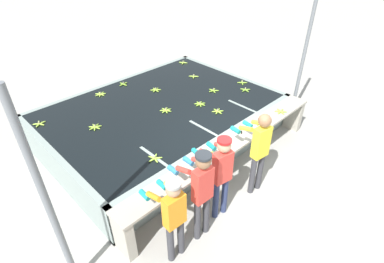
% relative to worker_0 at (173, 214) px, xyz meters
% --- Properties ---
extents(ground_plane, '(80.00, 80.00, 0.00)m').
position_rel_worker_0_xyz_m(ground_plane, '(2.02, 0.35, -0.95)').
color(ground_plane, '#A3A099').
rests_on(ground_plane, ground).
extents(wash_tank, '(5.31, 3.85, 0.85)m').
position_rel_worker_0_xyz_m(wash_tank, '(2.02, 2.71, -0.53)').
color(wash_tank, gray).
rests_on(wash_tank, ground).
extents(work_ledge, '(5.31, 0.45, 0.85)m').
position_rel_worker_0_xyz_m(work_ledge, '(2.02, 0.57, -0.32)').
color(work_ledge, '#A8A393').
rests_on(work_ledge, ground).
extents(worker_0, '(0.43, 0.72, 1.58)m').
position_rel_worker_0_xyz_m(worker_0, '(0.00, 0.00, 0.00)').
color(worker_0, '#38383D').
rests_on(worker_0, ground).
extents(worker_1, '(0.42, 0.73, 1.74)m').
position_rel_worker_0_xyz_m(worker_1, '(0.57, -0.01, 0.12)').
color(worker_1, '#38383D').
rests_on(worker_1, ground).
extents(worker_2, '(0.48, 0.74, 1.68)m').
position_rel_worker_0_xyz_m(worker_2, '(1.12, 0.07, 0.07)').
color(worker_2, navy).
rests_on(worker_2, ground).
extents(worker_3, '(0.47, 0.74, 1.75)m').
position_rel_worker_0_xyz_m(worker_3, '(2.07, -0.02, 0.11)').
color(worker_3, '#38383D').
rests_on(worker_3, ground).
extents(banana_bunch_floating_0, '(0.28, 0.28, 0.08)m').
position_rel_worker_0_xyz_m(banana_bunch_floating_0, '(2.02, 4.26, -0.08)').
color(banana_bunch_floating_0, '#7FAD33').
rests_on(banana_bunch_floating_0, wash_tank).
extents(banana_bunch_floating_1, '(0.24, 0.24, 0.08)m').
position_rel_worker_0_xyz_m(banana_bunch_floating_1, '(3.71, 3.29, -0.08)').
color(banana_bunch_floating_1, '#9EC642').
rests_on(banana_bunch_floating_1, wash_tank).
extents(banana_bunch_floating_2, '(0.27, 0.27, 0.08)m').
position_rel_worker_0_xyz_m(banana_bunch_floating_2, '(3.45, 2.31, -0.08)').
color(banana_bunch_floating_2, '#7FAD33').
rests_on(banana_bunch_floating_2, wash_tank).
extents(banana_bunch_floating_3, '(0.27, 0.28, 0.08)m').
position_rel_worker_0_xyz_m(banana_bunch_floating_3, '(2.42, 3.38, -0.09)').
color(banana_bunch_floating_3, '#8CB738').
rests_on(banana_bunch_floating_3, wash_tank).
extents(banana_bunch_floating_4, '(0.28, 0.28, 0.08)m').
position_rel_worker_0_xyz_m(banana_bunch_floating_4, '(0.41, 2.93, -0.09)').
color(banana_bunch_floating_4, '#8CB738').
rests_on(banana_bunch_floating_4, wash_tank).
extents(banana_bunch_floating_5, '(0.25, 0.25, 0.08)m').
position_rel_worker_0_xyz_m(banana_bunch_floating_5, '(4.21, 4.24, -0.08)').
color(banana_bunch_floating_5, '#9EC642').
rests_on(banana_bunch_floating_5, wash_tank).
extents(banana_bunch_floating_6, '(0.28, 0.28, 0.08)m').
position_rel_worker_0_xyz_m(banana_bunch_floating_6, '(1.92, 2.41, -0.09)').
color(banana_bunch_floating_6, '#8CB738').
rests_on(banana_bunch_floating_6, wash_tank).
extents(banana_bunch_floating_7, '(0.27, 0.28, 0.08)m').
position_rel_worker_0_xyz_m(banana_bunch_floating_7, '(0.66, 1.24, -0.08)').
color(banana_bunch_floating_7, '#93BC3D').
rests_on(banana_bunch_floating_7, wash_tank).
extents(banana_bunch_floating_8, '(0.27, 0.28, 0.08)m').
position_rel_worker_0_xyz_m(banana_bunch_floating_8, '(2.74, 1.54, -0.09)').
color(banana_bunch_floating_8, '#8CB738').
rests_on(banana_bunch_floating_8, wash_tank).
extents(banana_bunch_floating_9, '(0.28, 0.28, 0.08)m').
position_rel_worker_0_xyz_m(banana_bunch_floating_9, '(1.28, 4.18, -0.09)').
color(banana_bunch_floating_9, '#9EC642').
rests_on(banana_bunch_floating_9, wash_tank).
extents(banana_bunch_floating_10, '(0.28, 0.28, 0.08)m').
position_rel_worker_0_xyz_m(banana_bunch_floating_10, '(2.70, 2.06, -0.09)').
color(banana_bunch_floating_10, '#7FAD33').
rests_on(banana_bunch_floating_10, wash_tank).
extents(banana_bunch_floating_11, '(0.23, 0.23, 0.08)m').
position_rel_worker_0_xyz_m(banana_bunch_floating_11, '(4.35, 2.08, -0.08)').
color(banana_bunch_floating_11, '#7FAD33').
rests_on(banana_bunch_floating_11, wash_tank).
extents(banana_bunch_floating_12, '(0.27, 0.28, 0.08)m').
position_rel_worker_0_xyz_m(banana_bunch_floating_12, '(-0.37, 3.88, -0.08)').
color(banana_bunch_floating_12, '#9EC642').
rests_on(banana_bunch_floating_12, wash_tank).
extents(banana_bunch_floating_13, '(0.27, 0.28, 0.08)m').
position_rel_worker_0_xyz_m(banana_bunch_floating_13, '(4.07, 1.76, -0.08)').
color(banana_bunch_floating_13, '#75A333').
rests_on(banana_bunch_floating_13, wash_tank).
extents(banana_bunch_ledge_0, '(0.28, 0.27, 0.08)m').
position_rel_worker_0_xyz_m(banana_bunch_ledge_0, '(1.43, 0.67, -0.08)').
color(banana_bunch_ledge_0, '#7FAD33').
rests_on(banana_bunch_ledge_0, work_ledge).
extents(banana_bunch_ledge_1, '(0.28, 0.27, 0.08)m').
position_rel_worker_0_xyz_m(banana_bunch_ledge_1, '(3.74, 0.52, -0.08)').
color(banana_bunch_ledge_1, '#93BC3D').
rests_on(banana_bunch_ledge_1, work_ledge).
extents(banana_bunch_ledge_2, '(0.28, 0.28, 0.08)m').
position_rel_worker_0_xyz_m(banana_bunch_ledge_2, '(3.01, 0.59, -0.08)').
color(banana_bunch_ledge_2, '#8CB738').
rests_on(banana_bunch_ledge_2, work_ledge).
extents(knife_0, '(0.29, 0.24, 0.02)m').
position_rel_worker_0_xyz_m(knife_0, '(2.51, 0.69, -0.09)').
color(knife_0, silver).
rests_on(knife_0, work_ledge).
extents(support_post_left, '(0.09, 0.09, 3.20)m').
position_rel_worker_0_xyz_m(support_post_left, '(-1.33, 0.71, 0.65)').
color(support_post_left, slate).
rests_on(support_post_left, ground).
extents(support_post_right, '(0.09, 0.09, 3.20)m').
position_rel_worker_0_xyz_m(support_post_right, '(5.33, 0.97, 0.65)').
color(support_post_right, slate).
rests_on(support_post_right, ground).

